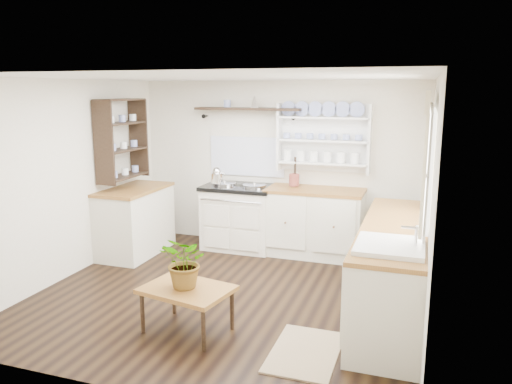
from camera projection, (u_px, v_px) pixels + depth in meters
floor at (228, 294)px, 5.42m from camera, size 4.00×3.80×0.01m
wall_back at (278, 165)px, 6.95m from camera, size 4.00×0.02×2.30m
wall_right at (430, 204)px, 4.56m from camera, size 0.02×3.80×2.30m
wall_left at (68, 180)px, 5.81m from camera, size 0.02×3.80×2.30m
ceiling at (226, 77)px, 4.95m from camera, size 4.00×3.80×0.01m
window at (427, 157)px, 4.63m from camera, size 0.08×1.55×1.22m
aga_cooker at (240, 216)px, 6.93m from camera, size 0.99×0.69×0.92m
back_cabinets at (315, 221)px, 6.62m from camera, size 1.27×0.63×0.90m
right_cabinets at (393, 268)px, 4.89m from camera, size 0.62×2.43×0.90m
belfast_sink at (389, 260)px, 4.12m from camera, size 0.55×0.60×0.45m
left_cabinets at (135, 220)px, 6.69m from camera, size 0.62×1.13×0.90m
plate_rack at (324, 137)px, 6.63m from camera, size 1.20×0.22×0.90m
high_shelf at (248, 110)px, 6.81m from camera, size 1.50×0.29×0.16m
left_shelving at (122, 139)px, 6.52m from camera, size 0.28×0.80×1.05m
kettle at (217, 175)px, 6.79m from camera, size 0.17×0.17×0.21m
utensil_crock at (294, 180)px, 6.69m from camera, size 0.14×0.14×0.16m
center_table at (187, 292)px, 4.52m from camera, size 0.87×0.69×0.42m
potted_plant at (186, 262)px, 4.46m from camera, size 0.54×0.50×0.48m
floor_rug at (305, 352)px, 4.21m from camera, size 0.55×0.85×0.02m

